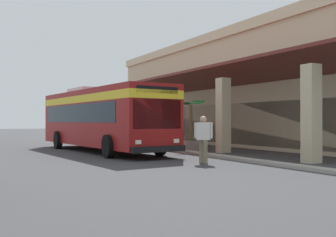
# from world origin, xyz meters

# --- Properties ---
(ground) EXTENTS (120.00, 120.00, 0.00)m
(ground) POSITION_xyz_m (0.00, 8.00, 0.00)
(ground) COLOR #38383A
(curb_strip) EXTENTS (33.21, 0.50, 0.12)m
(curb_strip) POSITION_xyz_m (0.97, 2.82, 0.06)
(curb_strip) COLOR #9E998E
(curb_strip) RESTS_ON ground
(plaza_building) EXTENTS (27.97, 13.39, 7.31)m
(plaza_building) POSITION_xyz_m (0.97, 12.45, 3.66)
(plaza_building) COLOR #C6B793
(plaza_building) RESTS_ON ground
(transit_bus) EXTENTS (11.39, 3.52, 3.34)m
(transit_bus) POSITION_xyz_m (2.87, -0.50, 1.85)
(transit_bus) COLOR maroon
(transit_bus) RESTS_ON ground
(pedestrian) EXTENTS (0.55, 0.53, 1.75)m
(pedestrian) POSITION_xyz_m (10.26, 0.94, 1.00)
(pedestrian) COLOR #726651
(pedestrian) RESTS_ON ground
(potted_palm) EXTENTS (2.03, 1.82, 2.69)m
(potted_palm) POSITION_xyz_m (4.65, 3.84, 0.66)
(potted_palm) COLOR gray
(potted_palm) RESTS_ON ground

